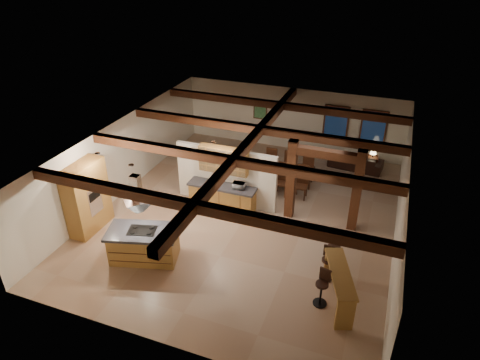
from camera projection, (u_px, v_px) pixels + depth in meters
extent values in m
plane|color=tan|center=(247.00, 214.00, 15.29)|extent=(12.00, 12.00, 0.00)
plane|color=beige|center=(292.00, 119.00, 19.48)|extent=(10.00, 0.00, 10.00)
plane|color=beige|center=(158.00, 300.00, 9.68)|extent=(10.00, 0.00, 10.00)
plane|color=beige|center=(123.00, 156.00, 16.11)|extent=(0.00, 12.00, 12.00)
plane|color=beige|center=(401.00, 207.00, 13.05)|extent=(0.00, 12.00, 12.00)
plane|color=#3A2212|center=(248.00, 140.00, 13.87)|extent=(12.00, 12.00, 0.00)
cube|color=#36180D|center=(194.00, 206.00, 10.68)|extent=(10.00, 0.25, 0.28)
cube|color=#36180D|center=(233.00, 161.00, 12.88)|extent=(10.00, 0.25, 0.28)
cube|color=#36180D|center=(260.00, 130.00, 15.00)|extent=(10.00, 0.25, 0.28)
cube|color=#36180D|center=(281.00, 105.00, 17.20)|extent=(10.00, 0.25, 0.28)
cube|color=#36180D|center=(248.00, 144.00, 13.94)|extent=(0.28, 12.00, 0.28)
cube|color=#36180D|center=(291.00, 179.00, 14.56)|extent=(0.30, 0.30, 2.90)
cube|color=#36180D|center=(357.00, 191.00, 13.89)|extent=(0.30, 0.30, 2.90)
cube|color=#36180D|center=(327.00, 154.00, 13.66)|extent=(2.50, 0.28, 0.28)
cube|color=beige|center=(226.00, 176.00, 15.47)|extent=(3.80, 0.18, 2.20)
cube|color=olive|center=(87.00, 198.00, 14.01)|extent=(0.64, 1.60, 2.40)
cube|color=silver|center=(95.00, 201.00, 13.95)|extent=(0.06, 0.62, 0.95)
cube|color=black|center=(95.00, 196.00, 13.84)|extent=(0.01, 0.50, 0.28)
cube|color=olive|center=(222.00, 198.00, 15.48)|extent=(2.40, 0.60, 0.86)
cube|color=black|center=(222.00, 186.00, 15.25)|extent=(2.50, 0.66, 0.08)
cube|color=olive|center=(224.00, 160.00, 14.95)|extent=(1.80, 0.34, 0.95)
cube|color=silver|center=(222.00, 162.00, 14.81)|extent=(1.74, 0.02, 0.90)
pyramid|color=silver|center=(139.00, 211.00, 12.36)|extent=(1.10, 1.10, 0.45)
cube|color=silver|center=(136.00, 187.00, 11.96)|extent=(0.26, 0.22, 0.73)
cube|color=#36180D|center=(336.00, 124.00, 18.79)|extent=(1.10, 0.05, 1.70)
cube|color=black|center=(336.00, 125.00, 18.77)|extent=(0.95, 0.02, 1.55)
cube|color=#36180D|center=(373.00, 129.00, 18.30)|extent=(1.10, 0.05, 1.70)
cube|color=black|center=(373.00, 129.00, 18.28)|extent=(0.95, 0.02, 1.55)
cube|color=#36180D|center=(260.00, 110.00, 19.77)|extent=(0.65, 0.04, 0.85)
cube|color=#245536|center=(260.00, 110.00, 19.75)|extent=(0.55, 0.01, 0.75)
cylinder|color=silver|center=(131.00, 165.00, 12.40)|extent=(0.16, 0.16, 0.03)
cylinder|color=silver|center=(214.00, 142.00, 13.78)|extent=(0.16, 0.16, 0.03)
cylinder|color=silver|center=(97.00, 154.00, 13.07)|extent=(0.16, 0.16, 0.03)
cube|color=olive|center=(144.00, 246.00, 12.98)|extent=(2.17, 1.49, 0.94)
cube|color=black|center=(142.00, 232.00, 12.72)|extent=(2.33, 1.66, 0.09)
cube|color=black|center=(142.00, 230.00, 12.70)|extent=(0.94, 0.75, 0.02)
imported|color=#391C0E|center=(286.00, 178.00, 16.96)|extent=(2.17, 1.71, 0.67)
imported|color=black|center=(356.00, 161.00, 18.26)|extent=(2.31, 1.09, 0.65)
imported|color=#B9B9BE|center=(239.00, 186.00, 14.97)|extent=(0.44, 0.31, 0.23)
cube|color=olive|center=(340.00, 273.00, 11.08)|extent=(1.16, 2.08, 0.06)
cube|color=olive|center=(345.00, 314.00, 10.54)|extent=(0.46, 0.25, 1.01)
cube|color=olive|center=(332.00, 265.00, 12.13)|extent=(0.46, 0.25, 1.01)
cube|color=#36180D|center=(372.00, 163.00, 18.20)|extent=(0.50, 0.50, 0.58)
cylinder|color=black|center=(373.00, 155.00, 18.02)|extent=(0.06, 0.06, 0.15)
cone|color=#F2D191|center=(373.00, 152.00, 17.95)|extent=(0.26, 0.26, 0.17)
cylinder|color=black|center=(322.00, 284.00, 11.20)|extent=(0.34, 0.34, 0.07)
cube|color=black|center=(325.00, 275.00, 11.21)|extent=(0.32, 0.11, 0.38)
cylinder|color=black|center=(321.00, 294.00, 11.37)|extent=(0.06, 0.06, 0.67)
cylinder|color=black|center=(320.00, 303.00, 11.53)|extent=(0.38, 0.38, 0.03)
cylinder|color=black|center=(334.00, 247.00, 12.44)|extent=(0.38, 0.38, 0.07)
cube|color=black|center=(338.00, 238.00, 12.45)|extent=(0.36, 0.14, 0.42)
cylinder|color=black|center=(333.00, 258.00, 12.62)|extent=(0.06, 0.06, 0.74)
cylinder|color=black|center=(331.00, 267.00, 12.80)|extent=(0.42, 0.42, 0.03)
cylinder|color=black|center=(328.00, 260.00, 12.08)|extent=(0.34, 0.34, 0.07)
cube|color=black|center=(329.00, 251.00, 12.11)|extent=(0.32, 0.05, 0.37)
cylinder|color=black|center=(327.00, 269.00, 12.24)|extent=(0.06, 0.06, 0.65)
cylinder|color=black|center=(325.00, 278.00, 12.40)|extent=(0.37, 0.37, 0.03)
cube|color=#36180D|center=(263.00, 180.00, 16.48)|extent=(0.46, 0.46, 0.06)
cube|color=#36180D|center=(264.00, 169.00, 16.48)|extent=(0.45, 0.07, 0.81)
cylinder|color=#36180D|center=(257.00, 187.00, 16.51)|extent=(0.05, 0.05, 0.45)
cylinder|color=#36180D|center=(266.00, 189.00, 16.41)|extent=(0.05, 0.05, 0.45)
cylinder|color=#36180D|center=(259.00, 183.00, 16.81)|extent=(0.05, 0.05, 0.45)
cylinder|color=#36180D|center=(268.00, 185.00, 16.71)|extent=(0.05, 0.05, 0.45)
cube|color=#36180D|center=(273.00, 163.00, 17.73)|extent=(0.46, 0.46, 0.06)
cube|color=#36180D|center=(272.00, 157.00, 17.35)|extent=(0.45, 0.07, 0.81)
cylinder|color=#36180D|center=(278.00, 168.00, 17.95)|extent=(0.05, 0.05, 0.45)
cylinder|color=#36180D|center=(269.00, 166.00, 18.06)|extent=(0.05, 0.05, 0.45)
cylinder|color=#36180D|center=(276.00, 172.00, 17.65)|extent=(0.05, 0.05, 0.45)
cylinder|color=#36180D|center=(267.00, 170.00, 17.75)|extent=(0.05, 0.05, 0.45)
cube|color=#36180D|center=(282.00, 183.00, 16.27)|extent=(0.46, 0.46, 0.06)
cube|color=#36180D|center=(283.00, 171.00, 16.26)|extent=(0.45, 0.07, 0.81)
cylinder|color=#36180D|center=(275.00, 191.00, 16.30)|extent=(0.05, 0.05, 0.45)
cylinder|color=#36180D|center=(285.00, 192.00, 16.19)|extent=(0.05, 0.05, 0.45)
cylinder|color=#36180D|center=(278.00, 186.00, 16.60)|extent=(0.05, 0.05, 0.45)
cylinder|color=#36180D|center=(287.00, 188.00, 16.50)|extent=(0.05, 0.05, 0.45)
cube|color=#36180D|center=(291.00, 166.00, 17.51)|extent=(0.46, 0.46, 0.06)
cube|color=#36180D|center=(290.00, 160.00, 17.13)|extent=(0.45, 0.07, 0.81)
cylinder|color=#36180D|center=(295.00, 170.00, 17.74)|extent=(0.05, 0.05, 0.45)
cylinder|color=#36180D|center=(287.00, 169.00, 17.84)|extent=(0.05, 0.05, 0.45)
cylinder|color=#36180D|center=(294.00, 174.00, 17.44)|extent=(0.05, 0.05, 0.45)
cylinder|color=#36180D|center=(285.00, 173.00, 17.54)|extent=(0.05, 0.05, 0.45)
cube|color=#36180D|center=(301.00, 187.00, 16.06)|extent=(0.46, 0.46, 0.06)
cube|color=#36180D|center=(303.00, 175.00, 16.05)|extent=(0.45, 0.07, 0.81)
cylinder|color=#36180D|center=(295.00, 194.00, 16.09)|extent=(0.05, 0.05, 0.45)
cylinder|color=#36180D|center=(304.00, 196.00, 15.98)|extent=(0.05, 0.05, 0.45)
cylinder|color=#36180D|center=(297.00, 189.00, 16.39)|extent=(0.05, 0.05, 0.45)
cylinder|color=#36180D|center=(306.00, 191.00, 16.28)|extent=(0.05, 0.05, 0.45)
cube|color=#36180D|center=(309.00, 169.00, 17.30)|extent=(0.46, 0.46, 0.06)
cube|color=#36180D|center=(308.00, 163.00, 16.92)|extent=(0.45, 0.07, 0.81)
cylinder|color=#36180D|center=(313.00, 173.00, 17.53)|extent=(0.05, 0.05, 0.45)
cylinder|color=#36180D|center=(305.00, 172.00, 17.63)|extent=(0.05, 0.05, 0.45)
cylinder|color=#36180D|center=(312.00, 177.00, 17.22)|extent=(0.05, 0.05, 0.45)
cylinder|color=#36180D|center=(303.00, 176.00, 17.33)|extent=(0.05, 0.05, 0.45)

